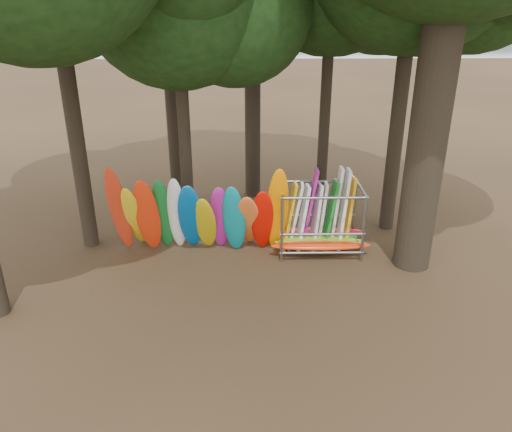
{
  "coord_description": "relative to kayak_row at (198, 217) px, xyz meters",
  "views": [
    {
      "loc": [
        -0.01,
        -12.86,
        7.66
      ],
      "look_at": [
        0.23,
        1.5,
        1.4
      ],
      "focal_mm": 35.0,
      "sensor_mm": 36.0,
      "label": 1
    }
  ],
  "objects": [
    {
      "name": "storage_rack",
      "position": [
        3.91,
        0.23,
        -0.31
      ],
      "size": [
        3.24,
        1.56,
        2.77
      ],
      "color": "slate",
      "rests_on": "ground"
    },
    {
      "name": "kayak_row",
      "position": [
        0.0,
        0.0,
        0.0
      ],
      "size": [
        5.76,
        2.23,
        3.25
      ],
      "color": "red",
      "rests_on": "ground"
    },
    {
      "name": "ground",
      "position": [
        1.6,
        -1.63,
        -1.34
      ],
      "size": [
        120.0,
        120.0,
        0.0
      ],
      "primitive_type": "plane",
      "color": "#47331E",
      "rests_on": "ground"
    },
    {
      "name": "far_shore",
      "position": [
        1.6,
        108.37,
        0.66
      ],
      "size": [
        160.0,
        4.0,
        4.0
      ],
      "primitive_type": "cube",
      "color": "black",
      "rests_on": "ground"
    },
    {
      "name": "lake",
      "position": [
        1.6,
        58.37,
        -1.34
      ],
      "size": [
        160.0,
        160.0,
        0.0
      ],
      "primitive_type": "plane",
      "color": "gray",
      "rests_on": "ground"
    }
  ]
}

